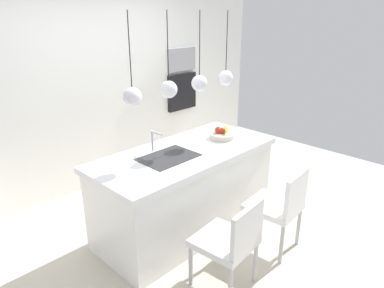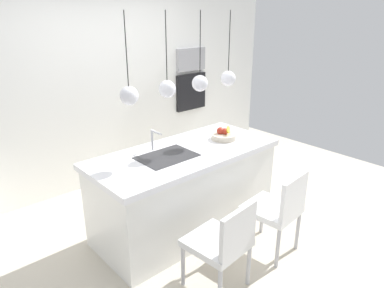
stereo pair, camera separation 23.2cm
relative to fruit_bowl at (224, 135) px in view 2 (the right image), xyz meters
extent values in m
plane|color=beige|center=(-0.56, 0.02, -0.94)|extent=(6.60, 6.60, 0.00)
cube|color=white|center=(-0.56, 1.67, 0.36)|extent=(6.00, 0.10, 2.60)
cube|color=white|center=(-0.56, 0.02, -0.52)|extent=(1.92, 0.83, 0.84)
cube|color=white|center=(-0.56, 0.02, -0.07)|extent=(1.98, 0.89, 0.06)
cube|color=#2D2D30|center=(-0.78, 0.02, -0.05)|extent=(0.56, 0.40, 0.02)
cylinder|color=silver|center=(-0.78, 0.26, 0.07)|extent=(0.02, 0.02, 0.22)
cylinder|color=silver|center=(-0.78, 0.18, 0.17)|extent=(0.02, 0.16, 0.02)
cylinder|color=beige|center=(0.00, 0.00, -0.01)|extent=(0.28, 0.28, 0.06)
sphere|color=#B22D1E|center=(0.01, 0.00, 0.04)|extent=(0.07, 0.07, 0.07)
sphere|color=#B22D1E|center=(-0.02, 0.04, 0.05)|extent=(0.08, 0.08, 0.08)
ellipsoid|color=yellow|center=(0.04, -0.03, 0.07)|extent=(0.16, 0.16, 0.06)
cube|color=#9E9EA3|center=(0.92, 1.60, 0.60)|extent=(0.54, 0.08, 0.34)
cube|color=black|center=(0.92, 1.60, 0.10)|extent=(0.56, 0.08, 0.56)
cube|color=silver|center=(-0.94, -0.83, -0.51)|extent=(0.49, 0.50, 0.06)
cube|color=silver|center=(-0.92, -1.04, -0.30)|extent=(0.43, 0.08, 0.37)
cylinder|color=#B2B2B7|center=(-0.76, -0.61, -0.74)|extent=(0.04, 0.04, 0.40)
cylinder|color=#B2B2B7|center=(-1.15, -0.64, -0.74)|extent=(0.04, 0.04, 0.40)
cylinder|color=#B2B2B7|center=(-0.72, -1.01, -0.74)|extent=(0.04, 0.04, 0.40)
cube|color=white|center=(-0.19, -0.83, -0.49)|extent=(0.48, 0.51, 0.06)
cube|color=white|center=(-0.17, -1.04, -0.27)|extent=(0.42, 0.08, 0.38)
cylinder|color=#B2B2B7|center=(-0.02, -0.61, -0.73)|extent=(0.04, 0.04, 0.42)
cylinder|color=#B2B2B7|center=(-0.39, -0.64, -0.73)|extent=(0.04, 0.04, 0.42)
cylinder|color=#B2B2B7|center=(0.02, -1.02, -0.73)|extent=(0.04, 0.04, 0.42)
cylinder|color=#B2B2B7|center=(-0.36, -1.05, -0.73)|extent=(0.04, 0.04, 0.42)
sphere|color=silver|center=(-1.17, 0.02, 0.62)|extent=(0.16, 0.16, 0.16)
cylinder|color=black|center=(-1.17, 0.02, 1.00)|extent=(0.01, 0.01, 0.60)
sphere|color=silver|center=(-0.76, 0.02, 0.62)|extent=(0.16, 0.16, 0.16)
cylinder|color=black|center=(-0.76, 0.02, 1.00)|extent=(0.01, 0.01, 0.60)
sphere|color=silver|center=(-0.35, 0.02, 0.62)|extent=(0.16, 0.16, 0.16)
cylinder|color=black|center=(-0.35, 0.02, 1.00)|extent=(0.01, 0.01, 0.60)
sphere|color=silver|center=(0.06, 0.02, 0.62)|extent=(0.16, 0.16, 0.16)
cylinder|color=black|center=(0.06, 0.02, 1.00)|extent=(0.01, 0.01, 0.60)
camera|label=1|loc=(-2.90, -2.38, 1.30)|focal=33.24mm
camera|label=2|loc=(-2.74, -2.54, 1.30)|focal=33.24mm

